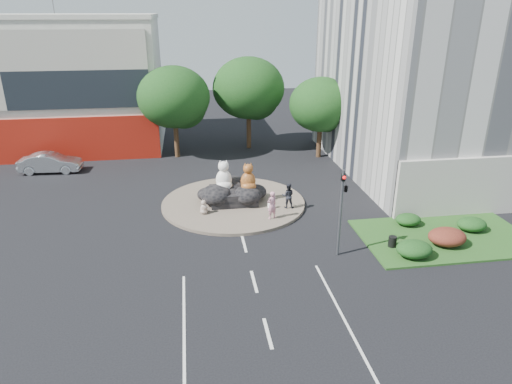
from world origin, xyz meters
TOP-DOWN VIEW (x-y plane):
  - ground at (0.00, 0.00)m, footprint 120.00×120.00m
  - roundabout_island at (0.00, 10.00)m, footprint 10.00×10.00m
  - rock_plinth at (0.00, 10.00)m, footprint 3.20×2.60m
  - shophouse_block at (-18.00, 27.91)m, footprint 25.20×12.30m
  - grass_verge at (12.00, 3.00)m, footprint 10.00×6.00m
  - tree_left at (-3.93, 22.06)m, footprint 6.46×6.46m
  - tree_mid at (3.07, 24.06)m, footprint 6.84×6.84m
  - tree_right at (9.07, 20.06)m, footprint 5.70×5.70m
  - hedge_near_green at (9.00, 1.00)m, footprint 2.00×1.60m
  - hedge_red at (11.50, 2.00)m, footprint 2.20×1.76m
  - hedge_mid_green at (14.00, 3.50)m, footprint 1.80×1.44m
  - hedge_back_green at (10.50, 4.80)m, footprint 1.60×1.28m
  - traffic_light at (5.10, 2.00)m, footprint 0.44×1.24m
  - street_lamp at (12.82, 8.00)m, footprint 2.34×0.22m
  - cat_white at (-0.62, 10.16)m, footprint 1.33×1.17m
  - cat_tabby at (1.02, 9.74)m, footprint 1.25×1.10m
  - kitten_calico at (-2.13, 8.28)m, footprint 0.78×0.78m
  - kitten_white at (2.35, 8.41)m, footprint 0.48×0.43m
  - pedestrian_pink at (2.16, 6.87)m, footprint 0.80×0.69m
  - pedestrian_dark at (3.55, 8.40)m, footprint 0.96×0.81m
  - parked_car at (-14.47, 19.13)m, footprint 5.06×1.99m
  - litter_bin at (8.32, 2.26)m, footprint 0.53×0.53m

SIDE VIEW (x-z plane):
  - ground at x=0.00m, z-range 0.00..0.00m
  - grass_verge at x=12.00m, z-range 0.00..0.12m
  - roundabout_island at x=0.00m, z-range 0.00..0.20m
  - litter_bin at x=8.32m, z-range 0.12..0.74m
  - hedge_back_green at x=10.50m, z-range 0.12..0.84m
  - hedge_mid_green at x=14.00m, z-range 0.12..0.93m
  - kitten_white at x=2.35m, z-range 0.20..0.94m
  - hedge_near_green at x=9.00m, z-range 0.12..1.02m
  - hedge_red at x=11.50m, z-range 0.12..1.11m
  - rock_plinth at x=0.00m, z-range 0.20..1.10m
  - kitten_calico at x=-2.13m, z-range 0.20..1.19m
  - parked_car at x=-14.47m, z-range 0.00..1.64m
  - pedestrian_dark at x=3.55m, z-range 0.20..1.95m
  - pedestrian_pink at x=2.16m, z-range 0.20..2.05m
  - cat_tabby at x=1.02m, z-range 1.10..3.10m
  - cat_white at x=-0.62m, z-range 1.10..3.24m
  - traffic_light at x=5.10m, z-range 1.12..6.12m
  - street_lamp at x=12.82m, z-range 0.52..8.58m
  - tree_right at x=9.07m, z-range 0.98..8.28m
  - tree_left at x=-3.93m, z-range 1.11..9.38m
  - tree_mid at x=3.07m, z-range 1.18..9.94m
  - shophouse_block at x=-18.00m, z-range -2.52..14.88m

